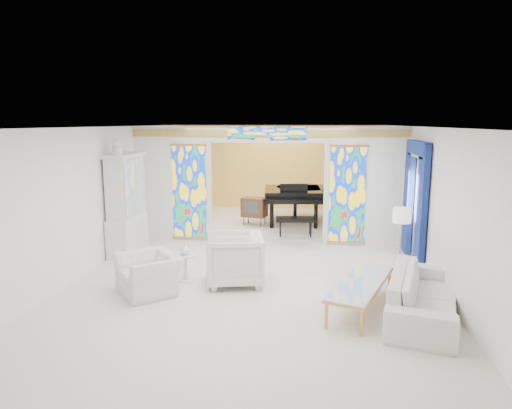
# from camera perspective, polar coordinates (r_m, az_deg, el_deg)

# --- Properties ---
(floor) EXTENTS (12.00, 12.00, 0.00)m
(floor) POSITION_cam_1_polar(r_m,az_deg,el_deg) (10.13, 0.30, -7.55)
(floor) COLOR silver
(floor) RESTS_ON ground
(ceiling) EXTENTS (7.00, 12.00, 0.02)m
(ceiling) POSITION_cam_1_polar(r_m,az_deg,el_deg) (9.64, 0.32, 9.68)
(ceiling) COLOR white
(ceiling) RESTS_ON wall_back
(wall_back) EXTENTS (7.00, 0.02, 3.00)m
(wall_back) POSITION_cam_1_polar(r_m,az_deg,el_deg) (15.70, 2.81, 4.41)
(wall_back) COLOR white
(wall_back) RESTS_ON floor
(wall_front) EXTENTS (7.00, 0.02, 3.00)m
(wall_front) POSITION_cam_1_polar(r_m,az_deg,el_deg) (4.07, -9.61, -13.02)
(wall_front) COLOR white
(wall_front) RESTS_ON floor
(wall_left) EXTENTS (0.02, 12.00, 3.00)m
(wall_left) POSITION_cam_1_polar(r_m,az_deg,el_deg) (10.74, -18.58, 1.17)
(wall_left) COLOR white
(wall_left) RESTS_ON floor
(wall_right) EXTENTS (0.02, 12.00, 3.00)m
(wall_right) POSITION_cam_1_polar(r_m,az_deg,el_deg) (10.00, 20.65, 0.41)
(wall_right) COLOR white
(wall_right) RESTS_ON floor
(partition_wall) EXTENTS (7.00, 0.22, 3.00)m
(partition_wall) POSITION_cam_1_polar(r_m,az_deg,el_deg) (11.72, 1.42, 3.18)
(partition_wall) COLOR white
(partition_wall) RESTS_ON floor
(stained_glass_left) EXTENTS (0.90, 0.04, 2.40)m
(stained_glass_left) POSITION_cam_1_polar(r_m,az_deg,el_deg) (12.02, -8.32, 1.56)
(stained_glass_left) COLOR gold
(stained_glass_left) RESTS_ON partition_wall
(stained_glass_right) EXTENTS (0.90, 0.04, 2.40)m
(stained_glass_right) POSITION_cam_1_polar(r_m,az_deg,el_deg) (11.65, 11.36, 1.18)
(stained_glass_right) COLOR gold
(stained_glass_right) RESTS_ON partition_wall
(stained_glass_transom) EXTENTS (2.00, 0.04, 0.34)m
(stained_glass_transom) POSITION_cam_1_polar(r_m,az_deg,el_deg) (11.52, 1.40, 8.88)
(stained_glass_transom) COLOR gold
(stained_glass_transom) RESTS_ON partition_wall
(alcove_platform) EXTENTS (6.80, 3.80, 0.18)m
(alcove_platform) POSITION_cam_1_polar(r_m,az_deg,el_deg) (14.05, 2.21, -2.11)
(alcove_platform) COLOR silver
(alcove_platform) RESTS_ON floor
(gold_curtain_back) EXTENTS (6.70, 0.10, 2.90)m
(gold_curtain_back) POSITION_cam_1_polar(r_m,az_deg,el_deg) (15.58, 2.78, 4.37)
(gold_curtain_back) COLOR #E4B54F
(gold_curtain_back) RESTS_ON wall_back
(chandelier) EXTENTS (0.48, 0.48, 0.30)m
(chandelier) POSITION_cam_1_polar(r_m,az_deg,el_deg) (13.62, 3.09, 7.95)
(chandelier) COLOR #BF8542
(chandelier) RESTS_ON ceiling
(blue_drapes) EXTENTS (0.14, 1.85, 2.65)m
(blue_drapes) POSITION_cam_1_polar(r_m,az_deg,el_deg) (10.64, 19.27, 1.47)
(blue_drapes) COLOR navy
(blue_drapes) RESTS_ON wall_right
(china_cabinet) EXTENTS (0.56, 1.46, 2.72)m
(china_cabinet) POSITION_cam_1_polar(r_m,az_deg,el_deg) (11.22, -15.88, -0.03)
(china_cabinet) COLOR silver
(china_cabinet) RESTS_ON floor
(armchair_left) EXTENTS (1.44, 1.45, 0.71)m
(armchair_left) POSITION_cam_1_polar(r_m,az_deg,el_deg) (8.67, -13.27, -8.46)
(armchair_left) COLOR white
(armchair_left) RESTS_ON floor
(armchair_right) EXTENTS (1.27, 1.25, 0.99)m
(armchair_right) POSITION_cam_1_polar(r_m,az_deg,el_deg) (8.87, -2.74, -6.83)
(armchair_right) COLOR white
(armchair_right) RESTS_ON floor
(sofa) EXTENTS (1.61, 2.69, 0.74)m
(sofa) POSITION_cam_1_polar(r_m,az_deg,el_deg) (7.94, 20.24, -10.51)
(sofa) COLOR white
(sofa) RESTS_ON floor
(side_table) EXTENTS (0.54, 0.54, 0.54)m
(side_table) POSITION_cam_1_polar(r_m,az_deg,el_deg) (9.14, -8.82, -7.32)
(side_table) COLOR silver
(side_table) RESTS_ON floor
(vase) EXTENTS (0.20, 0.20, 0.20)m
(vase) POSITION_cam_1_polar(r_m,az_deg,el_deg) (9.06, -8.87, -5.57)
(vase) COLOR silver
(vase) RESTS_ON side_table
(coffee_table) EXTENTS (1.36, 2.22, 0.47)m
(coffee_table) POSITION_cam_1_polar(r_m,az_deg,el_deg) (7.93, 13.05, -9.64)
(coffee_table) COLOR silver
(coffee_table) RESTS_ON floor
(floor_lamp) EXTENTS (0.43, 0.43, 1.45)m
(floor_lamp) POSITION_cam_1_polar(r_m,az_deg,el_deg) (9.35, 17.75, -1.72)
(floor_lamp) COLOR #BF8542
(floor_lamp) RESTS_ON floor
(grand_piano) EXTENTS (2.04, 3.18, 1.23)m
(grand_piano) POSITION_cam_1_polar(r_m,az_deg,el_deg) (13.49, 5.23, 1.32)
(grand_piano) COLOR black
(grand_piano) RESTS_ON alcove_platform
(tv_console) EXTENTS (0.78, 0.62, 0.79)m
(tv_console) POSITION_cam_1_polar(r_m,az_deg,el_deg) (13.07, -0.21, -0.35)
(tv_console) COLOR #54311E
(tv_console) RESTS_ON alcove_platform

